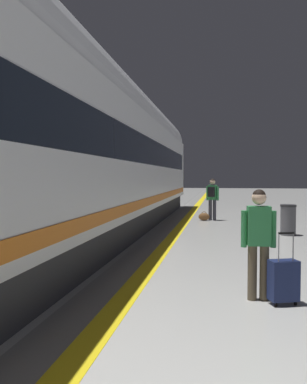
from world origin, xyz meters
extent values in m
cube|color=yellow|center=(-0.73, 10.00, 0.00)|extent=(0.36, 80.00, 0.01)
cube|color=slate|center=(-1.11, 10.00, 0.00)|extent=(0.73, 80.00, 0.01)
cube|color=#38383D|center=(-2.95, 8.57, 0.35)|extent=(2.67, 28.95, 0.70)
cube|color=silver|center=(-2.95, 8.57, 2.15)|extent=(2.90, 30.16, 2.90)
cylinder|color=silver|center=(-2.95, 8.57, 3.55)|extent=(2.84, 29.56, 2.84)
cube|color=black|center=(-2.95, 8.57, 2.50)|extent=(2.93, 28.35, 0.80)
cube|color=orange|center=(-2.95, 8.57, 1.00)|extent=(2.94, 29.56, 0.24)
cube|color=gray|center=(-4.41, 13.09, 1.90)|extent=(0.02, 0.90, 2.00)
cylinder|color=brown|center=(1.07, 6.56, 0.39)|extent=(0.13, 0.13, 0.77)
cylinder|color=brown|center=(1.23, 6.58, 0.39)|extent=(0.13, 0.13, 0.77)
cube|color=#338C4C|center=(1.15, 6.57, 1.05)|extent=(0.33, 0.21, 0.55)
cylinder|color=#338C4C|center=(0.95, 6.56, 1.01)|extent=(0.08, 0.08, 0.52)
cylinder|color=#338C4C|center=(1.35, 6.60, 1.01)|extent=(0.08, 0.08, 0.52)
sphere|color=beige|center=(1.15, 6.57, 1.45)|extent=(0.20, 0.20, 0.20)
sphere|color=black|center=(1.15, 6.57, 1.47)|extent=(0.19, 0.19, 0.19)
cube|color=#19234C|center=(1.47, 6.42, 0.33)|extent=(0.43, 0.33, 0.55)
cube|color=#19234C|center=(1.43, 6.53, 0.26)|extent=(0.30, 0.12, 0.30)
cylinder|color=black|center=(1.36, 6.31, 0.03)|extent=(0.04, 0.06, 0.06)
cylinder|color=black|center=(1.63, 6.41, 0.03)|extent=(0.04, 0.06, 0.06)
cylinder|color=gray|center=(1.39, 6.34, 0.80)|extent=(0.02, 0.02, 0.38)
cylinder|color=gray|center=(1.59, 6.40, 0.80)|extent=(0.02, 0.02, 0.38)
cube|color=black|center=(1.49, 6.37, 0.99)|extent=(0.22, 0.10, 0.02)
cylinder|color=#383842|center=(0.23, 16.67, 0.41)|extent=(0.14, 0.14, 0.82)
cylinder|color=#383842|center=(0.40, 16.62, 0.41)|extent=(0.14, 0.14, 0.82)
cube|color=#338C4C|center=(0.31, 16.65, 1.11)|extent=(0.37, 0.28, 0.59)
cylinder|color=#338C4C|center=(0.11, 16.72, 1.06)|extent=(0.09, 0.09, 0.55)
cylinder|color=#338C4C|center=(0.52, 16.60, 1.06)|extent=(0.09, 0.09, 0.55)
sphere|color=beige|center=(0.31, 16.65, 1.53)|extent=(0.21, 0.21, 0.21)
sphere|color=black|center=(0.31, 16.65, 1.56)|extent=(0.20, 0.20, 0.20)
cube|color=black|center=(0.27, 16.51, 1.13)|extent=(0.28, 0.20, 0.39)
ellipsoid|color=brown|center=(-0.01, 16.50, 0.15)|extent=(0.44, 0.26, 0.30)
torus|color=brown|center=(-0.01, 16.50, 0.25)|extent=(0.22, 0.02, 0.22)
cylinder|color=#4C4C51|center=(2.60, 13.00, 0.42)|extent=(0.44, 0.44, 0.85)
cylinder|color=#262628|center=(2.60, 13.00, 0.88)|extent=(0.46, 0.46, 0.06)
camera|label=1|loc=(0.61, 0.92, 1.74)|focal=36.75mm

